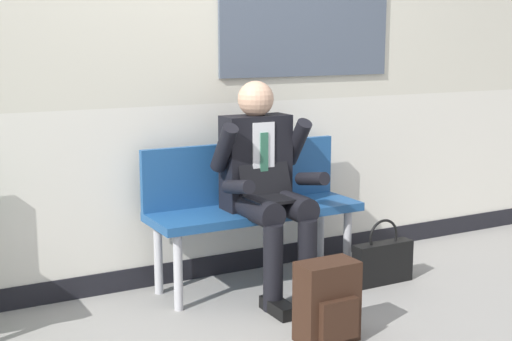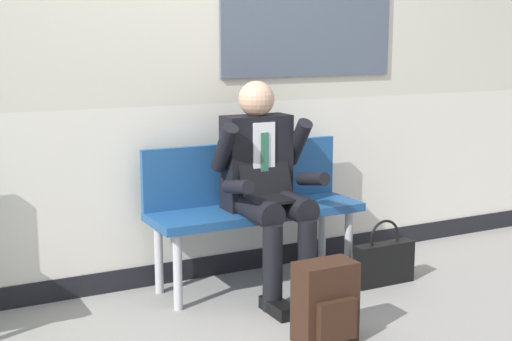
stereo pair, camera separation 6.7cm
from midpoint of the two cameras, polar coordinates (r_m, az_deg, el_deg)
ground_plane at (r=4.04m, az=-1.01°, el=-10.94°), size 18.00×18.00×0.00m
station_wall at (r=4.37m, az=-5.08°, el=10.28°), size 6.31×0.17×2.93m
bench_with_person at (r=4.31m, az=-0.90°, el=-2.35°), size 1.29×0.42×0.85m
person_seated at (r=4.11m, az=0.35°, el=-0.96°), size 0.57×0.70×1.23m
backpack at (r=3.59m, az=5.20°, el=-10.43°), size 0.30×0.21×0.40m
handbag at (r=4.45m, az=9.63°, el=-7.12°), size 0.39×0.10×0.40m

